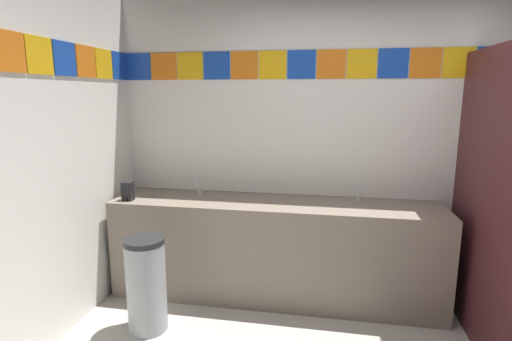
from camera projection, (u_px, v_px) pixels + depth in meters
The scene contains 6 objects.
wall_back at pixel (372, 143), 3.42m from camera, with size 4.49×0.09×2.65m.
vanity_counter at pixel (274, 249), 3.42m from camera, with size 2.78×0.58×0.85m.
faucet_left at pixel (199, 190), 3.54m from camera, with size 0.04×0.10×0.14m.
faucet_right at pixel (359, 197), 3.29m from camera, with size 0.04×0.10×0.14m.
soap_dispenser at pixel (128, 191), 3.38m from camera, with size 0.09×0.09×0.16m.
trash_bin at pixel (146, 284), 2.93m from camera, with size 0.30×0.30×0.72m.
Camera 1 is at (-0.38, -1.85, 1.75)m, focal length 27.70 mm.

